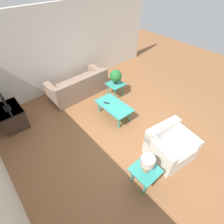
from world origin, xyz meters
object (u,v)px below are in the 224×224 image
television (2,100)px  potted_plant (116,76)px  armchair (169,146)px  side_table_plant (116,85)px  coffee_table (114,106)px  sofa (79,87)px  table_lamp (147,163)px  side_table_lamp (145,172)px  tv_stand_chest (11,116)px

television → potted_plant: television is taller
armchair → side_table_plant: size_ratio=2.04×
coffee_table → side_table_plant: size_ratio=2.12×
television → sofa: bearing=-88.9°
sofa → coffee_table: 1.65m
coffee_table → side_table_plant: bearing=-44.1°
armchair → table_lamp: bearing=-165.7°
sofa → table_lamp: size_ratio=5.03×
side_table_lamp → tv_stand_chest: (3.57, 1.51, -0.09)m
side_table_lamp → television: television is taller
armchair → tv_stand_chest: size_ratio=1.26×
potted_plant → coffee_table: bearing=135.9°
television → table_lamp: television is taller
coffee_table → television: size_ratio=1.26×
side_table_plant → sofa: bearing=45.9°
sofa → side_table_plant: (-0.88, -0.91, 0.12)m
coffee_table → potted_plant: size_ratio=2.25×
armchair → coffee_table: (1.87, 0.09, 0.07)m
side_table_lamp → tv_stand_chest: size_ratio=0.62×
armchair → coffee_table: armchair is taller
potted_plant → table_lamp: 3.18m
side_table_lamp → television: 3.91m
coffee_table → table_lamp: bearing=155.8°
potted_plant → side_table_lamp: bearing=149.3°
armchair → television: bearing=134.2°
sofa → television: television is taller
armchair → side_table_plant: armchair is taller
side_table_plant → television: television is taller
sofa → potted_plant: (-0.88, -0.91, 0.47)m
coffee_table → side_table_plant: side_table_plant is taller
side_table_plant → side_table_lamp: bearing=149.3°
side_table_lamp → table_lamp: bearing=-153.4°
coffee_table → side_table_lamp: (-1.97, 0.89, 0.03)m
tv_stand_chest → table_lamp: 3.90m
television → potted_plant: size_ratio=1.79×
armchair → table_lamp: (-0.10, 0.98, 0.43)m
sofa → side_table_lamp: (-3.62, 0.72, 0.12)m
armchair → tv_stand_chest: (3.47, 2.49, 0.01)m
side_table_plant → tv_stand_chest: (0.84, 3.14, -0.09)m
sofa → television: size_ratio=2.28×
armchair → potted_plant: (2.64, -0.65, 0.45)m
armchair → coffee_table: 1.88m
side_table_plant → tv_stand_chest: size_ratio=0.62×
side_table_plant → side_table_lamp: (-2.74, 1.63, 0.00)m
sofa → television: bearing=-0.0°
television → side_table_plant: bearing=-104.9°
coffee_table → table_lamp: (-1.97, 0.89, 0.36)m
potted_plant → television: bearing=75.1°
tv_stand_chest → television: (0.00, 0.00, 0.59)m
table_lamp → potted_plant: bearing=-30.7°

